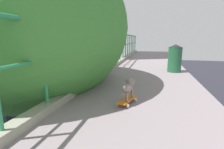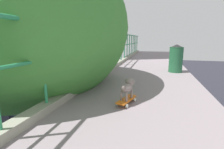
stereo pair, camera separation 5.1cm
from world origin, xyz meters
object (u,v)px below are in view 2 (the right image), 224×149
at_px(city_bus, 90,73).
at_px(litter_bin, 176,58).
at_px(small_dog, 128,86).
at_px(toy_skateboard, 126,100).
at_px(car_silver_sixth, 27,121).

height_order(city_bus, litter_bin, litter_bin).
xyz_separation_m(city_bus, small_dog, (8.81, -20.37, 4.16)).
height_order(city_bus, toy_skateboard, toy_skateboard).
xyz_separation_m(city_bus, litter_bin, (9.87, -17.23, 4.32)).
height_order(car_silver_sixth, toy_skateboard, toy_skateboard).
relative_size(city_bus, small_dog, 25.56).
distance_m(car_silver_sixth, toy_skateboard, 12.44).
height_order(small_dog, litter_bin, litter_bin).
bearing_deg(city_bus, litter_bin, -60.20).
bearing_deg(car_silver_sixth, litter_bin, -22.44).
distance_m(car_silver_sixth, small_dog, 12.52).
relative_size(city_bus, litter_bin, 11.24).
bearing_deg(city_bus, toy_skateboard, -66.66).
bearing_deg(car_silver_sixth, city_bus, 90.19).
bearing_deg(litter_bin, small_dog, -108.53).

